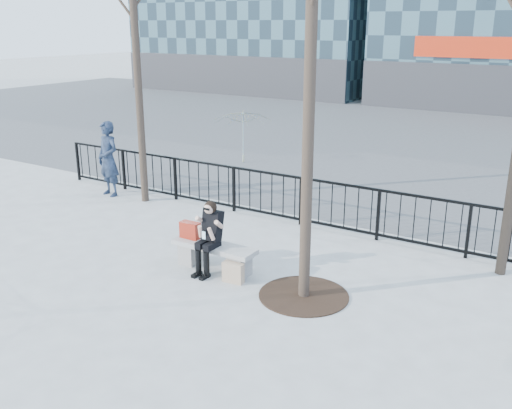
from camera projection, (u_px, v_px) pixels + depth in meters
The scene contains 10 objects.
ground at pixel (215, 269), 10.51m from camera, with size 120.00×120.00×0.00m, color gray.
street_surface at pixel (437, 137), 22.62m from camera, with size 60.00×23.00×0.01m, color #474747.
railing at pixel (293, 200), 12.76m from camera, with size 14.00×0.06×1.10m.
tree_grate at pixel (304, 295), 9.46m from camera, with size 1.50×1.50×0.02m, color black.
bench_main at pixel (214, 254), 10.42m from camera, with size 1.65×0.46×0.49m.
seated_woman at pixel (209, 238), 10.18m from camera, with size 0.50×0.64×1.34m.
handbag at pixel (190, 230), 10.61m from camera, with size 0.38×0.18×0.31m, color maroon.
shopping_bag at pixel (233, 273), 9.92m from camera, with size 0.38×0.14×0.36m, color tan.
standing_man at pixel (108, 159), 14.73m from camera, with size 0.71×0.47×1.95m, color black.
vendor_umbrella at pixel (243, 137), 18.19m from camera, with size 1.85×1.89×1.70m, color yellow.
Camera 1 is at (5.77, -7.77, 4.33)m, focal length 40.00 mm.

